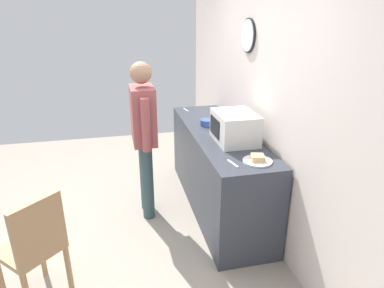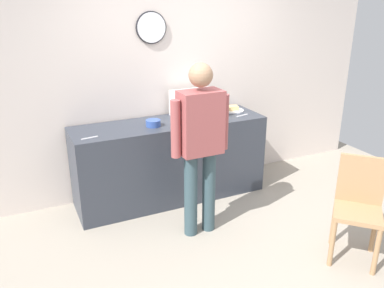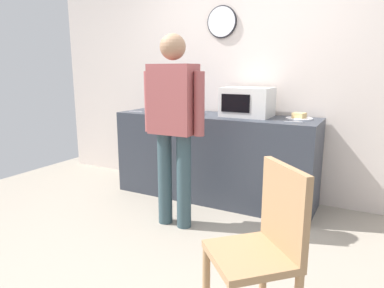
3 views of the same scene
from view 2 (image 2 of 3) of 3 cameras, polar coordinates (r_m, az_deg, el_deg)
name	(u,v)px [view 2 (image 2 of 3)]	position (r m, az deg, el deg)	size (l,w,h in m)	color
ground_plane	(244,245)	(3.98, 7.52, -14.19)	(6.00, 6.00, 0.00)	#9E9384
back_wall	(177,81)	(4.79, -2.13, 9.02)	(5.40, 0.13, 2.60)	silver
kitchen_counter	(171,160)	(4.60, -3.10, -2.37)	(2.19, 0.62, 0.93)	#333842
microwave	(195,104)	(4.59, 0.47, 5.74)	(0.50, 0.39, 0.30)	silver
sandwich_plate	(233,109)	(4.89, 5.95, 4.97)	(0.26, 0.26, 0.07)	white
salad_bowl	(153,123)	(4.30, -5.61, 3.02)	(0.16, 0.16, 0.07)	#33519E
fork_utensil	(90,138)	(4.04, -14.52, 0.86)	(0.17, 0.02, 0.01)	silver
spoon_utensil	(242,115)	(4.71, 7.27, 4.10)	(0.17, 0.02, 0.01)	silver
person_standing	(200,139)	(3.71, 1.20, 0.77)	(0.59, 0.24, 1.71)	#334B53
wooden_chair	(358,204)	(3.86, 22.84, -7.91)	(0.57, 0.57, 0.94)	#A87F56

